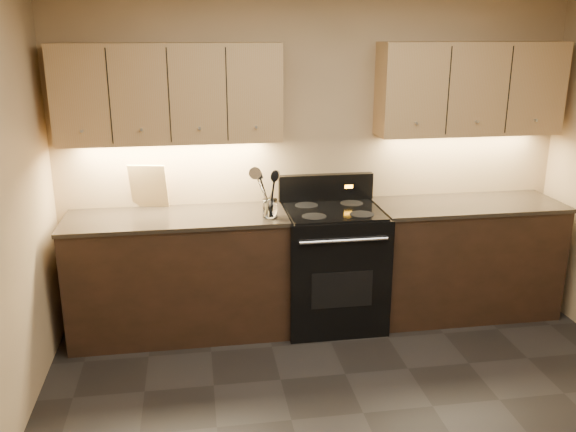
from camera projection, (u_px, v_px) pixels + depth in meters
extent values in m
cube|color=tan|center=(315.00, 154.00, 4.80)|extent=(4.00, 0.04, 2.60)
cube|color=black|center=(179.00, 277.00, 4.60)|extent=(1.60, 0.60, 0.90)
cube|color=#352C22|center=(176.00, 218.00, 4.46)|extent=(1.62, 0.62, 0.03)
cube|color=black|center=(464.00, 260.00, 4.94)|extent=(1.44, 0.60, 0.90)
cube|color=#352C22|center=(469.00, 205.00, 4.80)|extent=(1.46, 0.62, 0.03)
cube|color=black|center=(332.00, 267.00, 4.75)|extent=(0.76, 0.65, 0.92)
cube|color=black|center=(334.00, 210.00, 4.61)|extent=(0.70, 0.60, 0.01)
cube|color=black|center=(326.00, 188.00, 4.85)|extent=(0.76, 0.07, 0.22)
cube|color=orange|center=(349.00, 187.00, 4.84)|extent=(0.06, 0.00, 0.03)
cylinder|color=silver|center=(344.00, 241.00, 4.33)|extent=(0.65, 0.02, 0.02)
cube|color=black|center=(342.00, 290.00, 4.45)|extent=(0.46, 0.00, 0.28)
cylinder|color=black|center=(314.00, 216.00, 4.44)|extent=(0.18, 0.18, 0.00)
cylinder|color=black|center=(362.00, 214.00, 4.50)|extent=(0.18, 0.18, 0.00)
cylinder|color=black|center=(307.00, 205.00, 4.73)|extent=(0.18, 0.18, 0.00)
cylinder|color=black|center=(352.00, 203.00, 4.78)|extent=(0.18, 0.18, 0.00)
cube|color=#A78453|center=(169.00, 94.00, 4.34)|extent=(1.60, 0.30, 0.70)
cube|color=#A78453|center=(470.00, 89.00, 4.69)|extent=(1.44, 0.30, 0.70)
cube|color=#B2B5BA|center=(148.00, 182.00, 4.65)|extent=(0.08, 0.01, 0.12)
cylinder|color=white|center=(270.00, 208.00, 4.41)|extent=(0.11, 0.11, 0.13)
cylinder|color=white|center=(270.00, 216.00, 4.43)|extent=(0.11, 0.11, 0.02)
cube|color=tan|center=(149.00, 186.00, 4.61)|extent=(0.30, 0.16, 0.35)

